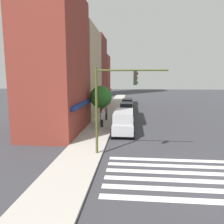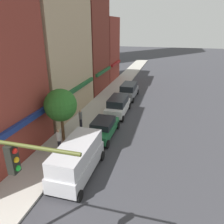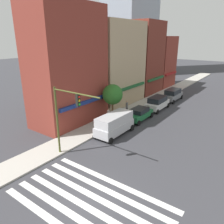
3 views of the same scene
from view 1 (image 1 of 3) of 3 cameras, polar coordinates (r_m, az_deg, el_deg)
The scene contains 12 objects.
ground_plane at distance 13.85m, azimuth 21.93°, elevation -15.53°, with size 200.00×200.00×0.00m, color #38383D.
sidewalk_left at distance 13.74m, azimuth -10.78°, elevation -14.88°, with size 120.00×3.00×0.15m.
crosswalk_stripes at distance 13.85m, azimuth 21.93°, elevation -15.51°, with size 5.53×10.80×0.01m.
storefront_row at distance 34.07m, azimuth -7.75°, elevation 10.10°, with size 34.27×5.30×13.93m.
traffic_signal at distance 15.29m, azimuth 0.17°, elevation 4.17°, with size 0.32×5.01×6.30m.
van_silver at distance 21.98m, azimuth 3.06°, elevation -2.42°, with size 5.01×2.22×2.34m.
sedan_green at distance 27.56m, azimuth 3.51°, elevation -1.07°, with size 4.41×2.02×1.59m.
suv_white at distance 32.88m, azimuth 3.81°, elevation 0.87°, with size 4.71×2.12×1.94m.
suv_grey at distance 38.85m, azimuth 4.04°, elevation 2.10°, with size 4.72×2.12×1.94m.
pedestrian_white_shirt at distance 24.47m, azimuth -2.65°, elevation -1.77°, with size 0.32×0.32×1.77m.
pedestrian_grey_coat at distance 28.63m, azimuth -1.49°, elevation -0.21°, with size 0.32×0.32×1.77m.
street_tree at distance 25.41m, azimuth -2.92°, elevation 3.94°, with size 2.57×2.57×4.56m.
Camera 1 is at (-12.07, 3.89, 5.56)m, focal length 35.00 mm.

